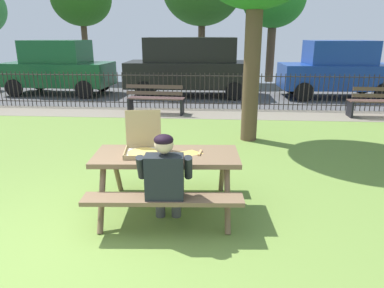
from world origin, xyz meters
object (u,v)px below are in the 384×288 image
at_px(pizza_slice_on_table, 192,152).
at_px(park_bench_center, 156,99).
at_px(pizza_box_open, 143,145).
at_px(park_bench_right, 380,102).
at_px(parked_car_left, 58,67).
at_px(parked_car_center, 191,66).
at_px(parked_car_right, 337,69).
at_px(picnic_table_foreground, 167,167).
at_px(adult_at_table, 165,178).

xyz_separation_m(pizza_slice_on_table, park_bench_center, (-1.46, 5.66, -0.36)).
relative_size(pizza_box_open, park_bench_right, 0.33).
bearing_deg(park_bench_center, parked_car_left, 142.94).
xyz_separation_m(parked_car_left, parked_car_center, (4.97, 0.00, 0.09)).
bearing_deg(parked_car_center, park_bench_right, -30.45).
bearing_deg(parked_car_right, park_bench_right, -86.16).
relative_size(picnic_table_foreground, parked_car_left, 0.47).
bearing_deg(park_bench_right, pizza_slice_on_table, -129.78).
bearing_deg(parked_car_left, parked_car_right, 0.00).
bearing_deg(adult_at_table, parked_car_right, 63.14).
xyz_separation_m(adult_at_table, parked_car_right, (4.76, 9.40, 0.35)).
distance_m(adult_at_table, parked_car_center, 9.42).
relative_size(adult_at_table, park_bench_center, 0.73).
relative_size(adult_at_table, parked_car_left, 0.30).
height_order(picnic_table_foreground, parked_car_left, parked_car_left).
bearing_deg(pizza_box_open, parked_car_center, 90.54).
xyz_separation_m(parked_car_left, parked_car_right, (10.17, 0.00, 0.00)).
bearing_deg(parked_car_left, pizza_slice_on_table, -57.32).
xyz_separation_m(pizza_box_open, adult_at_table, (0.36, -0.55, -0.21)).
bearing_deg(park_bench_right, park_bench_center, 180.00).
relative_size(parked_car_left, parked_car_center, 0.86).
xyz_separation_m(adult_at_table, park_bench_center, (-1.19, 6.22, -0.24)).
relative_size(pizza_box_open, parked_car_right, 0.14).
bearing_deg(park_bench_center, picnic_table_foreground, -78.74).
bearing_deg(park_bench_right, parked_car_right, 93.84).
xyz_separation_m(picnic_table_foreground, pizza_slice_on_table, (0.32, 0.06, 0.18)).
distance_m(parked_car_center, parked_car_right, 5.20).
height_order(parked_car_left, parked_car_right, same).
height_order(park_bench_center, park_bench_right, same).
height_order(picnic_table_foreground, parked_car_right, parked_car_right).
xyz_separation_m(pizza_box_open, park_bench_center, (-0.84, 5.67, -0.45)).
bearing_deg(picnic_table_foreground, pizza_slice_on_table, 10.45).
distance_m(adult_at_table, park_bench_center, 6.33).
height_order(pizza_box_open, adult_at_table, pizza_box_open).
distance_m(picnic_table_foreground, park_bench_center, 5.83).
xyz_separation_m(picnic_table_foreground, parked_car_center, (-0.39, 8.90, 0.50)).
relative_size(park_bench_right, parked_car_center, 0.35).
height_order(picnic_table_foreground, pizza_slice_on_table, pizza_slice_on_table).
relative_size(pizza_box_open, adult_at_table, 0.45).
distance_m(picnic_table_foreground, adult_at_table, 0.51).
distance_m(parked_car_left, parked_car_center, 4.97).
bearing_deg(pizza_box_open, pizza_slice_on_table, 0.70).
height_order(picnic_table_foreground, adult_at_table, adult_at_table).
bearing_deg(pizza_box_open, picnic_table_foreground, -9.56).
relative_size(pizza_slice_on_table, parked_car_left, 0.07).
distance_m(adult_at_table, parked_car_right, 10.54).
height_order(adult_at_table, park_bench_right, adult_at_table).
bearing_deg(park_bench_right, parked_car_left, 162.96).
bearing_deg(parked_car_left, park_bench_right, -17.04).
xyz_separation_m(pizza_slice_on_table, parked_car_right, (4.50, 8.84, 0.23)).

